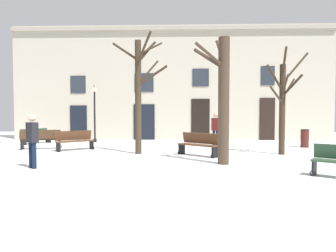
{
  "coord_description": "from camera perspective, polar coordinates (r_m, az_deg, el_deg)",
  "views": [
    {
      "loc": [
        0.44,
        -11.21,
        1.76
      ],
      "look_at": [
        0.0,
        1.74,
        1.2
      ],
      "focal_mm": 32.79,
      "sensor_mm": 36.0,
      "label": 1
    }
  ],
  "objects": [
    {
      "name": "tree_center",
      "position": [
        13.18,
        -5.38,
        6.72
      ],
      "size": [
        2.53,
        1.87,
        4.96
      ],
      "color": "#382B1E",
      "rests_on": "ground"
    },
    {
      "name": "tree_near_facade",
      "position": [
        13.72,
        20.6,
        4.14
      ],
      "size": [
        2.01,
        1.59,
        4.35
      ],
      "color": "#382B1E",
      "rests_on": "ground"
    },
    {
      "name": "person_near_bench",
      "position": [
        10.57,
        -23.92,
        -2.11
      ],
      "size": [
        0.44,
        0.4,
        1.71
      ],
      "rotation": [
        0.0,
        0.0,
        5.68
      ],
      "color": "black",
      "rests_on": "ground"
    },
    {
      "name": "bench_back_to_back_right",
      "position": [
        16.02,
        -22.58,
        -2.26
      ],
      "size": [
        1.91,
        0.97,
        0.94
      ],
      "rotation": [
        0.0,
        0.0,
        3.42
      ],
      "color": "#3D2819",
      "rests_on": "ground"
    },
    {
      "name": "streetlamp",
      "position": [
        18.8,
        -13.49,
        3.49
      ],
      "size": [
        0.3,
        0.3,
        3.43
      ],
      "color": "black",
      "rests_on": "ground"
    },
    {
      "name": "bench_facing_shops",
      "position": [
        15.04,
        -16.96,
        -2.58
      ],
      "size": [
        1.64,
        1.45,
        0.91
      ],
      "rotation": [
        0.0,
        0.0,
        0.68
      ],
      "color": "#51331E",
      "rests_on": "ground"
    },
    {
      "name": "bench_near_center_tree",
      "position": [
        12.59,
        5.69,
        -3.36
      ],
      "size": [
        1.67,
        1.49,
        0.94
      ],
      "rotation": [
        0.0,
        0.0,
        5.59
      ],
      "color": "#51331E",
      "rests_on": "ground"
    },
    {
      "name": "ground_plane",
      "position": [
        11.36,
        -0.3,
        -6.43
      ],
      "size": [
        33.33,
        33.33,
        0.0
      ],
      "primitive_type": "plane",
      "color": "white"
    },
    {
      "name": "person_by_shop_door",
      "position": [
        16.04,
        8.82,
        -0.34
      ],
      "size": [
        0.44,
        0.38,
        1.75
      ],
      "rotation": [
        0.0,
        0.0,
        2.63
      ],
      "color": "black",
      "rests_on": "ground"
    },
    {
      "name": "litter_bin",
      "position": [
        17.04,
        24.07,
        -2.1
      ],
      "size": [
        0.43,
        0.43,
        0.92
      ],
      "color": "#4C1E19",
      "rests_on": "ground"
    },
    {
      "name": "bench_far_corner",
      "position": [
        18.94,
        -23.41,
        -1.7
      ],
      "size": [
        1.25,
        1.72,
        0.87
      ],
      "rotation": [
        0.0,
        0.0,
        1.06
      ],
      "color": "#2D4C33",
      "rests_on": "ground"
    },
    {
      "name": "tree_right_of_center",
      "position": [
        10.65,
        10.13,
        5.4
      ],
      "size": [
        1.24,
        1.89,
        4.44
      ],
      "color": "#423326",
      "rests_on": "ground"
    },
    {
      "name": "building_facade",
      "position": [
        20.18,
        0.69,
        8.14
      ],
      "size": [
        20.83,
        0.6,
        7.41
      ],
      "color": "#BCB29E",
      "rests_on": "ground"
    }
  ]
}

